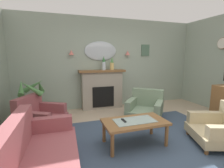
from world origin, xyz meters
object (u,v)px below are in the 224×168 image
object	(u,v)px
wall_mirror	(101,51)
armchair_by_coffee_table	(39,115)
mantel_vase_right	(104,63)
tv_remote	(124,121)
mantel_vase_centre	(112,64)
armchair_beside_couch	(146,106)
coffee_table	(135,124)
potted_plant_corner_palm	(33,102)
floral_couch	(35,156)
armchair_near_fireplace	(222,128)
wall_sconce_left	(71,52)
wall_clock	(222,43)
fireplace	(102,90)
framed_picture	(145,50)
wall_sconce_right	(128,53)

from	to	relation	value
wall_mirror	armchair_by_coffee_table	size ratio (longest dim) A/B	0.87
mantel_vase_right	tv_remote	size ratio (longest dim) A/B	2.48
mantel_vase_centre	armchair_beside_couch	xyz separation A→B (m)	(0.52, -1.12, -1.03)
mantel_vase_centre	coffee_table	bearing A→B (deg)	-97.83
wall_mirror	potted_plant_corner_palm	size ratio (longest dim) A/B	0.91
mantel_vase_centre	floral_couch	bearing A→B (deg)	-125.90
coffee_table	armchair_near_fireplace	xyz separation A→B (m)	(1.47, -0.47, -0.08)
wall_sconce_left	floral_couch	size ratio (longest dim) A/B	0.08
floral_couch	potted_plant_corner_palm	world-z (taller)	potted_plant_corner_palm
wall_clock	armchair_beside_couch	size ratio (longest dim) A/B	0.27
fireplace	framed_picture	size ratio (longest dim) A/B	3.78
wall_mirror	armchair_near_fireplace	distance (m)	3.49
wall_mirror	armchair_near_fireplace	world-z (taller)	wall_mirror
framed_picture	wall_clock	bearing A→B (deg)	-42.16
mantel_vase_right	wall_sconce_right	distance (m)	0.87
wall_clock	potted_plant_corner_palm	size ratio (longest dim) A/B	0.29
framed_picture	fireplace	bearing A→B (deg)	-174.23
framed_picture	armchair_near_fireplace	world-z (taller)	framed_picture
wall_clock	armchair_beside_couch	world-z (taller)	wall_clock
wall_sconce_right	wall_clock	bearing A→B (deg)	-31.45
framed_picture	floral_couch	size ratio (longest dim) A/B	0.21
fireplace	wall_clock	world-z (taller)	wall_clock
wall_mirror	coffee_table	distance (m)	2.71
armchair_near_fireplace	floral_couch	bearing A→B (deg)	178.03
wall_clock	coffee_table	distance (m)	3.55
floral_couch	armchair_near_fireplace	xyz separation A→B (m)	(3.02, -0.10, -0.01)
mantel_vase_right	framed_picture	bearing A→B (deg)	7.08
fireplace	wall_sconce_right	world-z (taller)	wall_sconce_right
wall_sconce_left	wall_sconce_right	world-z (taller)	same
mantel_vase_centre	framed_picture	bearing A→B (deg)	8.53
wall_sconce_right	floral_couch	distance (m)	3.84
armchair_near_fireplace	armchair_by_coffee_table	size ratio (longest dim) A/B	0.95
wall_mirror	tv_remote	xyz separation A→B (m)	(-0.19, -2.32, -1.26)
mantel_vase_right	wall_sconce_right	bearing A→B (deg)	8.53
wall_mirror	wall_clock	distance (m)	3.37
coffee_table	armchair_beside_couch	xyz separation A→B (m)	(0.82, 1.07, -0.08)
armchair_by_coffee_table	mantel_vase_right	bearing A→B (deg)	28.56
mantel_vase_right	mantel_vase_centre	bearing A→B (deg)	-0.00
wall_sconce_left	armchair_near_fireplace	bearing A→B (deg)	-50.21
wall_clock	armchair_beside_couch	distance (m)	2.75
framed_picture	armchair_beside_couch	bearing A→B (deg)	-117.57
wall_mirror	floral_couch	size ratio (longest dim) A/B	0.55
mantel_vase_centre	framed_picture	size ratio (longest dim) A/B	1.03
fireplace	coffee_table	world-z (taller)	fireplace
floral_couch	armchair_beside_couch	size ratio (longest dim) A/B	1.53
mantel_vase_centre	armchair_by_coffee_table	bearing A→B (deg)	-154.58
coffee_table	floral_couch	distance (m)	1.60
framed_picture	coffee_table	xyz separation A→B (m)	(-1.50, -2.37, -1.37)
mantel_vase_right	tv_remote	distance (m)	2.34
framed_picture	wall_mirror	bearing A→B (deg)	-179.62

